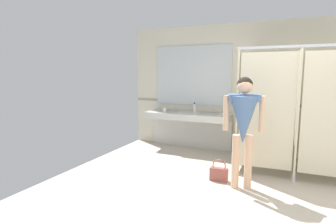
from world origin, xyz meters
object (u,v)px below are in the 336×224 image
at_px(person_standing, 243,119).
at_px(soap_dispenser, 194,108).
at_px(paper_cup, 165,110).
at_px(handbag, 219,174).

bearing_deg(person_standing, soap_dispenser, 126.39).
bearing_deg(soap_dispenser, person_standing, -53.61).
xyz_separation_m(person_standing, paper_cup, (-1.93, 1.50, -0.16)).
relative_size(person_standing, paper_cup, 17.44).
distance_m(handbag, paper_cup, 2.21).
xyz_separation_m(soap_dispenser, paper_cup, (-0.60, -0.31, -0.05)).
xyz_separation_m(person_standing, handbag, (-0.36, 0.13, -0.91)).
bearing_deg(soap_dispenser, handbag, -59.90).
bearing_deg(person_standing, handbag, 159.87).
height_order(person_standing, soap_dispenser, person_standing).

